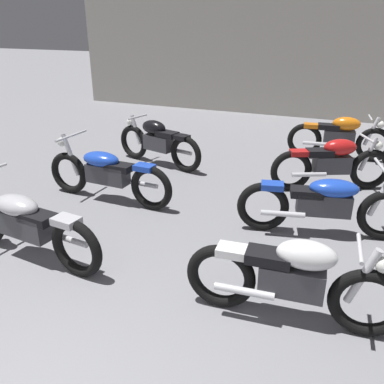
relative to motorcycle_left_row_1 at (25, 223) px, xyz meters
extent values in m
cube|color=#9E998E|center=(1.52, 8.76, 1.35)|extent=(13.08, 0.24, 3.60)
torus|color=black|center=(0.76, -0.09, -0.12)|extent=(0.68, 0.18, 0.67)
cube|color=#38383D|center=(0.01, 0.00, -0.02)|extent=(0.68, 0.31, 0.28)
ellipsoid|color=#B7B7BC|center=(-0.09, 0.01, 0.20)|extent=(0.63, 0.39, 0.22)
cube|color=black|center=(0.23, -0.03, 0.12)|extent=(0.42, 0.28, 0.10)
cube|color=#B7B7BC|center=(0.66, -0.08, 0.18)|extent=(0.30, 0.23, 0.08)
cylinder|color=silver|center=(0.52, 0.07, -0.14)|extent=(0.55, 0.13, 0.07)
torus|color=black|center=(-0.76, 1.78, -0.12)|extent=(0.67, 0.14, 0.67)
torus|color=black|center=(0.73, 1.70, -0.12)|extent=(0.67, 0.14, 0.67)
cylinder|color=silver|center=(-0.68, 1.77, 0.19)|extent=(0.28, 0.08, 0.66)
cube|color=#38383D|center=(-0.01, 1.74, -0.02)|extent=(0.67, 0.27, 0.28)
ellipsoid|color=blue|center=(-0.11, 1.74, 0.20)|extent=(0.61, 0.35, 0.22)
cube|color=black|center=(0.21, 1.73, 0.12)|extent=(0.41, 0.26, 0.10)
cube|color=blue|center=(0.63, 1.71, 0.18)|extent=(0.29, 0.21, 0.08)
cylinder|color=silver|center=(-0.62, 1.77, 0.50)|extent=(0.07, 0.68, 0.04)
sphere|color=white|center=(-0.82, 1.78, 0.38)|extent=(0.14, 0.14, 0.14)
cylinder|color=silver|center=(0.49, 1.84, -0.14)|extent=(0.55, 0.10, 0.07)
torus|color=black|center=(-0.67, 3.69, -0.12)|extent=(0.68, 0.28, 0.67)
torus|color=black|center=(0.58, 3.35, -0.12)|extent=(0.68, 0.28, 0.67)
cylinder|color=silver|center=(-0.59, 3.67, 0.14)|extent=(0.25, 0.13, 0.56)
cube|color=#38383D|center=(-0.04, 3.52, -0.02)|extent=(0.61, 0.38, 0.28)
ellipsoid|color=black|center=(-0.14, 3.55, 0.26)|extent=(0.57, 0.41, 0.26)
cube|color=black|center=(0.17, 3.46, 0.18)|extent=(0.45, 0.34, 0.10)
cube|color=black|center=(0.49, 3.38, 0.18)|extent=(0.32, 0.27, 0.08)
cylinder|color=silver|center=(-0.54, 3.65, 0.40)|extent=(0.16, 0.47, 0.04)
sphere|color=white|center=(-0.73, 3.71, 0.28)|extent=(0.14, 0.14, 0.14)
cylinder|color=silver|center=(0.38, 3.54, -0.14)|extent=(0.55, 0.21, 0.07)
torus|color=black|center=(3.64, 0.09, -0.12)|extent=(0.68, 0.16, 0.67)
torus|color=black|center=(2.34, -0.01, -0.12)|extent=(0.68, 0.16, 0.67)
cylinder|color=silver|center=(3.56, 0.08, 0.14)|extent=(0.25, 0.09, 0.56)
cube|color=#38383D|center=(2.99, 0.04, -0.02)|extent=(0.59, 0.28, 0.28)
ellipsoid|color=white|center=(3.09, 0.05, 0.26)|extent=(0.54, 0.32, 0.26)
cube|color=black|center=(2.77, 0.02, 0.18)|extent=(0.42, 0.27, 0.10)
cube|color=white|center=(2.44, 0.00, 0.18)|extent=(0.29, 0.22, 0.08)
cylinder|color=silver|center=(3.50, 0.08, 0.40)|extent=(0.07, 0.48, 0.04)
sphere|color=white|center=(3.70, 0.09, 0.28)|extent=(0.14, 0.14, 0.14)
cylinder|color=silver|center=(2.60, -0.12, -0.14)|extent=(0.55, 0.11, 0.07)
torus|color=black|center=(2.37, 1.68, -0.12)|extent=(0.68, 0.25, 0.67)
cylinder|color=silver|center=(3.75, 1.98, 0.19)|extent=(0.28, 0.13, 0.66)
cube|color=#38383D|center=(3.10, 1.83, -0.02)|extent=(0.70, 0.37, 0.28)
ellipsoid|color=blue|center=(3.20, 1.86, 0.20)|extent=(0.65, 0.44, 0.22)
cube|color=black|center=(2.88, 1.79, 0.12)|extent=(0.44, 0.32, 0.10)
cube|color=blue|center=(2.46, 1.70, 0.18)|extent=(0.32, 0.25, 0.08)
cylinder|color=silver|center=(3.70, 1.96, 0.50)|extent=(0.18, 0.67, 0.04)
cylinder|color=silver|center=(2.64, 1.60, -0.14)|extent=(0.55, 0.18, 0.07)
torus|color=black|center=(3.67, 3.73, -0.12)|extent=(0.65, 0.38, 0.67)
torus|color=black|center=(2.49, 3.18, -0.12)|extent=(0.65, 0.38, 0.67)
cylinder|color=silver|center=(3.59, 3.69, 0.14)|extent=(0.25, 0.17, 0.56)
cube|color=#38383D|center=(3.08, 3.46, -0.02)|extent=(0.62, 0.46, 0.28)
ellipsoid|color=red|center=(3.17, 3.50, 0.26)|extent=(0.59, 0.47, 0.26)
cube|color=black|center=(2.88, 3.36, 0.18)|extent=(0.46, 0.39, 0.10)
cube|color=red|center=(2.58, 3.22, 0.18)|extent=(0.34, 0.30, 0.08)
cylinder|color=silver|center=(3.54, 3.67, 0.40)|extent=(0.23, 0.45, 0.04)
sphere|color=white|center=(3.72, 3.75, 0.28)|extent=(0.14, 0.14, 0.14)
cylinder|color=silver|center=(2.77, 3.17, -0.14)|extent=(0.53, 0.29, 0.07)
torus|color=black|center=(3.73, 5.24, -0.12)|extent=(0.68, 0.19, 0.67)
torus|color=black|center=(2.44, 5.09, -0.12)|extent=(0.68, 0.19, 0.67)
cylinder|color=silver|center=(3.65, 5.23, 0.14)|extent=(0.25, 0.10, 0.56)
cube|color=#38383D|center=(3.08, 5.17, -0.02)|extent=(0.60, 0.30, 0.28)
ellipsoid|color=orange|center=(3.18, 5.18, 0.26)|extent=(0.55, 0.34, 0.26)
cube|color=black|center=(2.87, 5.14, 0.18)|extent=(0.43, 0.28, 0.10)
cube|color=orange|center=(2.54, 5.11, 0.18)|extent=(0.30, 0.23, 0.08)
cylinder|color=silver|center=(3.59, 5.23, 0.40)|extent=(0.09, 0.48, 0.04)
sphere|color=white|center=(3.79, 5.25, 0.28)|extent=(0.14, 0.14, 0.14)
cylinder|color=silver|center=(2.70, 4.99, -0.14)|extent=(0.55, 0.13, 0.07)
camera|label=1|loc=(3.30, -3.12, 2.14)|focal=38.21mm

